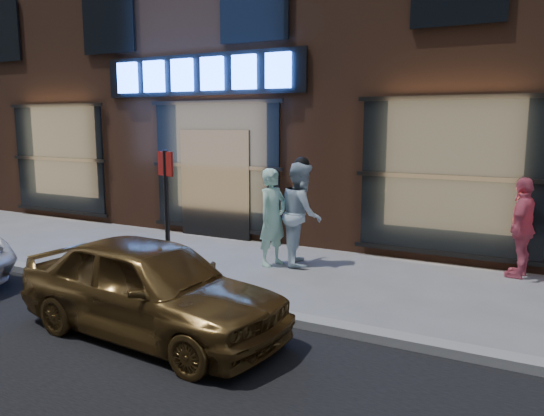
% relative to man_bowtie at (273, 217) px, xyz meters
% --- Properties ---
extents(ground, '(90.00, 90.00, 0.00)m').
position_rel_man_bowtie_xyz_m(ground, '(-2.24, -2.43, -0.88)').
color(ground, slate).
rests_on(ground, ground).
extents(curb, '(60.00, 0.25, 0.12)m').
position_rel_man_bowtie_xyz_m(curb, '(-2.24, -2.43, -0.82)').
color(curb, gray).
rests_on(curb, ground).
extents(storefront_building, '(30.20, 8.28, 10.30)m').
position_rel_man_bowtie_xyz_m(storefront_building, '(-2.24, 5.56, 4.27)').
color(storefront_building, '#54301E').
rests_on(storefront_building, ground).
extents(man_bowtie, '(0.57, 0.73, 1.76)m').
position_rel_man_bowtie_xyz_m(man_bowtie, '(0.00, 0.00, 0.00)').
color(man_bowtie, '#C1FEE6').
rests_on(man_bowtie, ground).
extents(man_cap, '(1.04, 1.13, 1.87)m').
position_rel_man_bowtie_xyz_m(man_cap, '(0.42, 0.31, 0.06)').
color(man_cap, silver).
rests_on(man_cap, ground).
extents(passerby, '(0.59, 1.04, 1.68)m').
position_rel_man_bowtie_xyz_m(passerby, '(4.02, 1.27, -0.04)').
color(passerby, '#CA536A').
rests_on(passerby, ground).
extents(gold_sedan, '(3.66, 1.70, 1.21)m').
position_rel_man_bowtie_xyz_m(gold_sedan, '(0.20, -3.54, -0.27)').
color(gold_sedan, brown).
rests_on(gold_sedan, ground).
extents(sign_post, '(0.34, 0.14, 2.18)m').
position_rel_man_bowtie_xyz_m(sign_post, '(-0.51, -2.33, 0.44)').
color(sign_post, '#262628').
rests_on(sign_post, ground).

